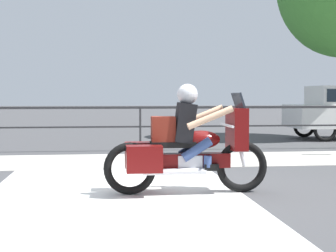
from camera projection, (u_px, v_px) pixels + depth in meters
name	position (u px, v px, depth m)	size (l,w,h in m)	color
ground_plane	(164.00, 190.00, 7.45)	(120.00, 120.00, 0.00)	#424244
sidewalk_band	(146.00, 160.00, 10.82)	(44.00, 2.40, 0.01)	#B7B2A8
crosswalk_band	(115.00, 194.00, 7.17)	(3.54, 6.00, 0.01)	silver
fence_railing	(140.00, 116.00, 12.54)	(36.00, 0.05, 1.10)	#232326
motorcycle	(186.00, 145.00, 7.17)	(2.31, 0.76, 1.53)	black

